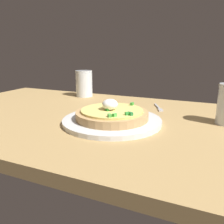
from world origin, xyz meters
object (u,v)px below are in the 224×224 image
Objects in this scene: plate at (112,121)px; cup_near at (84,85)px; pizza at (112,114)px; fork at (159,108)px.

cup_near is (-27.65, 31.38, 4.55)cm from plate.
pizza reaches higher than plate.
cup_near is 1.15× the size of fork.
cup_near is 37.77cm from fork.
cup_near is at bearing 131.34° from pizza.
pizza is 41.92cm from cup_near.
pizza is 1.81× the size of cup_near.
pizza is 2.09× the size of fork.
plate is 1.37× the size of pizza.
plate is 42.07cm from cup_near.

